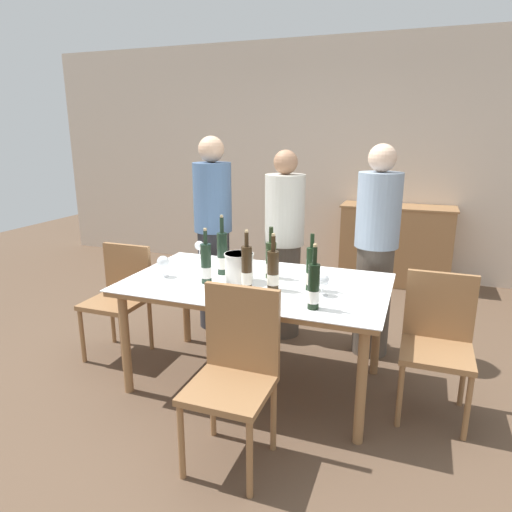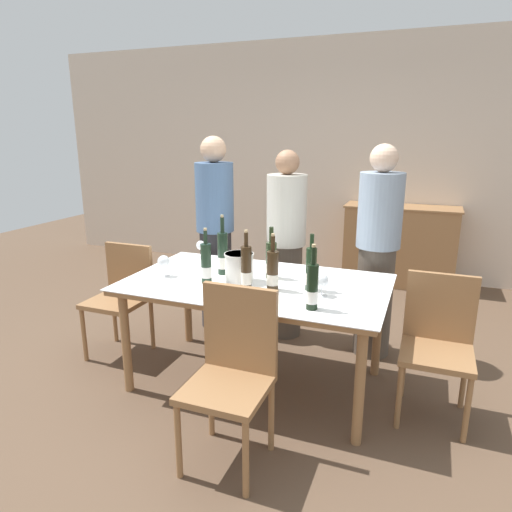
{
  "view_description": "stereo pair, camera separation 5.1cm",
  "coord_description": "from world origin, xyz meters",
  "px_view_note": "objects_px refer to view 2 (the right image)",
  "views": [
    {
      "loc": [
        1.0,
        -2.74,
        1.73
      ],
      "look_at": [
        0.0,
        0.0,
        0.93
      ],
      "focal_mm": 32.0,
      "sensor_mm": 36.0,
      "label": 1
    },
    {
      "loc": [
        1.05,
        -2.72,
        1.73
      ],
      "look_at": [
        0.0,
        0.0,
        0.93
      ],
      "focal_mm": 32.0,
      "sensor_mm": 36.0,
      "label": 2
    }
  ],
  "objects_px": {
    "wine_bottle_5": "(311,270)",
    "chair_left_end": "(122,291)",
    "wine_bottle_1": "(247,269)",
    "wine_bottle_3": "(223,254)",
    "wine_bottle_0": "(271,261)",
    "wine_bottle_6": "(206,264)",
    "dining_table": "(256,291)",
    "wine_glass_1": "(322,281)",
    "wine_bottle_4": "(312,288)",
    "wine_bottle_2": "(273,272)",
    "wine_glass_2": "(201,246)",
    "wine_glass_0": "(164,262)",
    "person_guest_right": "(377,254)",
    "chair_near_front": "(233,365)",
    "sideboard_cabinet": "(399,246)",
    "person_guest_left": "(286,246)",
    "chair_right_end": "(438,337)",
    "person_host": "(215,234)",
    "ice_bucket": "(239,267)"
  },
  "relations": [
    {
      "from": "wine_bottle_6",
      "to": "person_guest_left",
      "type": "relative_size",
      "value": 0.23
    },
    {
      "from": "wine_bottle_1",
      "to": "person_guest_left",
      "type": "bearing_deg",
      "value": 93.46
    },
    {
      "from": "wine_bottle_0",
      "to": "chair_left_end",
      "type": "bearing_deg",
      "value": -178.13
    },
    {
      "from": "wine_bottle_2",
      "to": "wine_glass_2",
      "type": "xyz_separation_m",
      "value": [
        -0.78,
        0.51,
        -0.02
      ]
    },
    {
      "from": "wine_bottle_3",
      "to": "wine_bottle_2",
      "type": "bearing_deg",
      "value": -24.01
    },
    {
      "from": "chair_near_front",
      "to": "person_guest_left",
      "type": "distance_m",
      "value": 1.63
    },
    {
      "from": "wine_bottle_4",
      "to": "person_guest_right",
      "type": "relative_size",
      "value": 0.23
    },
    {
      "from": "person_host",
      "to": "sideboard_cabinet",
      "type": "bearing_deg",
      "value": 51.53
    },
    {
      "from": "wine_bottle_3",
      "to": "wine_bottle_4",
      "type": "relative_size",
      "value": 1.12
    },
    {
      "from": "wine_bottle_0",
      "to": "wine_glass_0",
      "type": "distance_m",
      "value": 0.75
    },
    {
      "from": "wine_bottle_3",
      "to": "wine_bottle_6",
      "type": "xyz_separation_m",
      "value": [
        -0.02,
        -0.22,
        -0.02
      ]
    },
    {
      "from": "wine_bottle_2",
      "to": "ice_bucket",
      "type": "bearing_deg",
      "value": 163.55
    },
    {
      "from": "wine_bottle_4",
      "to": "wine_bottle_3",
      "type": "bearing_deg",
      "value": 150.66
    },
    {
      "from": "dining_table",
      "to": "wine_bottle_0",
      "type": "distance_m",
      "value": 0.23
    },
    {
      "from": "wine_bottle_0",
      "to": "wine_glass_2",
      "type": "relative_size",
      "value": 2.53
    },
    {
      "from": "sideboard_cabinet",
      "to": "wine_bottle_4",
      "type": "bearing_deg",
      "value": -95.44
    },
    {
      "from": "dining_table",
      "to": "wine_bottle_0",
      "type": "xyz_separation_m",
      "value": [
        0.06,
        0.12,
        0.19
      ]
    },
    {
      "from": "wine_bottle_5",
      "to": "wine_glass_1",
      "type": "distance_m",
      "value": 0.12
    },
    {
      "from": "wine_bottle_4",
      "to": "chair_left_end",
      "type": "distance_m",
      "value": 1.73
    },
    {
      "from": "wine_bottle_1",
      "to": "wine_bottle_3",
      "type": "relative_size",
      "value": 0.92
    },
    {
      "from": "dining_table",
      "to": "wine_bottle_2",
      "type": "distance_m",
      "value": 0.27
    },
    {
      "from": "wine_bottle_4",
      "to": "chair_left_end",
      "type": "height_order",
      "value": "wine_bottle_4"
    },
    {
      "from": "wine_bottle_5",
      "to": "person_guest_left",
      "type": "distance_m",
      "value": 0.99
    },
    {
      "from": "sideboard_cabinet",
      "to": "wine_bottle_3",
      "type": "distance_m",
      "value": 2.79
    },
    {
      "from": "wine_bottle_5",
      "to": "chair_left_end",
      "type": "xyz_separation_m",
      "value": [
        -1.55,
        0.11,
        -0.38
      ]
    },
    {
      "from": "dining_table",
      "to": "ice_bucket",
      "type": "relative_size",
      "value": 8.76
    },
    {
      "from": "person_host",
      "to": "wine_glass_2",
      "type": "bearing_deg",
      "value": -80.14
    },
    {
      "from": "wine_bottle_6",
      "to": "wine_bottle_2",
      "type": "bearing_deg",
      "value": 2.89
    },
    {
      "from": "wine_glass_0",
      "to": "wine_bottle_1",
      "type": "bearing_deg",
      "value": -5.11
    },
    {
      "from": "ice_bucket",
      "to": "person_guest_left",
      "type": "xyz_separation_m",
      "value": [
        0.05,
        0.89,
        -0.06
      ]
    },
    {
      "from": "sideboard_cabinet",
      "to": "wine_bottle_0",
      "type": "bearing_deg",
      "value": -105.34
    },
    {
      "from": "wine_bottle_0",
      "to": "wine_bottle_6",
      "type": "relative_size",
      "value": 0.96
    },
    {
      "from": "wine_bottle_6",
      "to": "dining_table",
      "type": "bearing_deg",
      "value": 23.97
    },
    {
      "from": "wine_bottle_2",
      "to": "wine_bottle_6",
      "type": "bearing_deg",
      "value": -177.11
    },
    {
      "from": "sideboard_cabinet",
      "to": "wine_bottle_0",
      "type": "xyz_separation_m",
      "value": [
        -0.69,
        -2.52,
        0.41
      ]
    },
    {
      "from": "wine_glass_0",
      "to": "person_guest_left",
      "type": "distance_m",
      "value": 1.13
    },
    {
      "from": "ice_bucket",
      "to": "chair_near_front",
      "type": "height_order",
      "value": "ice_bucket"
    },
    {
      "from": "dining_table",
      "to": "wine_glass_0",
      "type": "bearing_deg",
      "value": -170.04
    },
    {
      "from": "chair_left_end",
      "to": "person_guest_right",
      "type": "relative_size",
      "value": 0.53
    },
    {
      "from": "ice_bucket",
      "to": "dining_table",
      "type": "bearing_deg",
      "value": 17.0
    },
    {
      "from": "wine_glass_0",
      "to": "dining_table",
      "type": "bearing_deg",
      "value": 9.96
    },
    {
      "from": "wine_bottle_0",
      "to": "chair_near_front",
      "type": "xyz_separation_m",
      "value": [
        0.09,
        -0.86,
        -0.34
      ]
    },
    {
      "from": "wine_bottle_3",
      "to": "wine_glass_2",
      "type": "height_order",
      "value": "wine_bottle_3"
    },
    {
      "from": "wine_bottle_6",
      "to": "wine_glass_1",
      "type": "height_order",
      "value": "wine_bottle_6"
    },
    {
      "from": "person_guest_left",
      "to": "chair_right_end",
      "type": "bearing_deg",
      "value": -32.06
    },
    {
      "from": "wine_bottle_5",
      "to": "sideboard_cabinet",
      "type": "bearing_deg",
      "value": 82.06
    },
    {
      "from": "dining_table",
      "to": "wine_glass_1",
      "type": "bearing_deg",
      "value": -12.67
    },
    {
      "from": "wine_bottle_2",
      "to": "wine_bottle_4",
      "type": "relative_size",
      "value": 0.97
    },
    {
      "from": "wine_bottle_2",
      "to": "wine_bottle_3",
      "type": "bearing_deg",
      "value": 155.99
    },
    {
      "from": "wine_bottle_1",
      "to": "wine_glass_2",
      "type": "xyz_separation_m",
      "value": [
        -0.63,
        0.57,
        -0.04
      ]
    }
  ]
}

